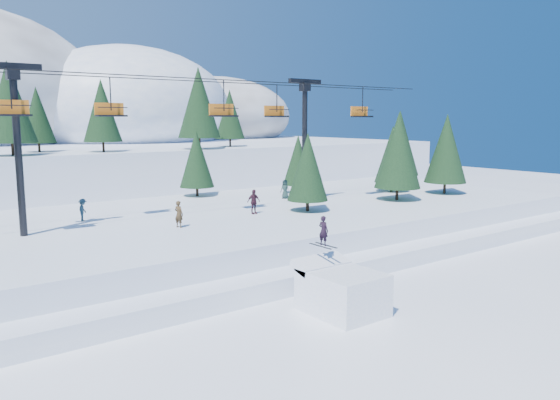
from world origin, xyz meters
TOP-DOWN VIEW (x-y plane):
  - ground at (0.00, 0.00)m, footprint 160.00×160.00m
  - mid_shelf at (0.00, 18.00)m, footprint 70.00×22.00m
  - berm at (0.00, 8.00)m, footprint 70.00×6.00m
  - jump_kicker at (2.10, 1.73)m, footprint 3.10×4.34m
  - chairlift at (1.68, 18.05)m, footprint 46.00×3.21m
  - conifer_stand at (1.53, 18.55)m, footprint 61.74×16.38m
  - distant_skiers at (-1.63, 17.10)m, footprint 29.86×8.64m
  - banner_near at (6.31, 5.19)m, footprint 2.84×0.37m
  - banner_far at (7.73, 5.80)m, footprint 2.84×0.37m

SIDE VIEW (x-z plane):
  - ground at x=0.00m, z-range 0.00..0.00m
  - banner_near at x=6.31m, z-range 0.09..0.99m
  - banner_far at x=7.73m, z-range 0.09..0.99m
  - berm at x=0.00m, z-range 0.00..1.10m
  - jump_kicker at x=2.10m, z-range -1.18..3.48m
  - mid_shelf at x=0.00m, z-range 0.00..2.50m
  - distant_skiers at x=-1.63m, z-range 2.45..4.29m
  - conifer_stand at x=1.53m, z-range 2.52..10.60m
  - chairlift at x=1.68m, z-range 4.18..14.46m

